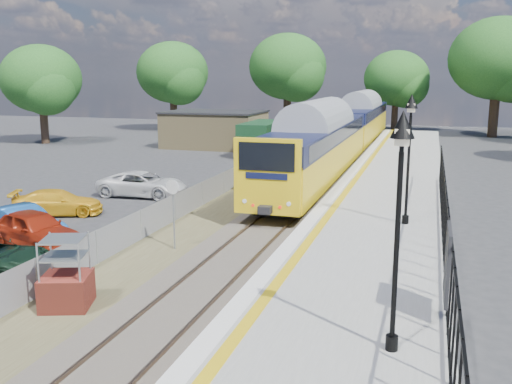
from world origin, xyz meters
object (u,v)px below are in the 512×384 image
at_px(train, 344,129).
at_px(car_red, 34,229).
at_px(brick_plinth, 66,275).
at_px(car_yellow, 58,202).
at_px(speed_sign, 173,203).
at_px(car_white, 143,184).
at_px(victorian_lamp_south, 400,177).
at_px(car_blue, 22,224).
at_px(victorian_lamp_north, 410,129).

distance_m(train, car_red, 25.93).
distance_m(brick_plinth, car_yellow, 11.16).
height_order(speed_sign, car_white, speed_sign).
bearing_deg(car_red, victorian_lamp_south, -97.13).
height_order(car_red, car_blue, car_red).
relative_size(victorian_lamp_south, speed_sign, 1.79).
xyz_separation_m(victorian_lamp_south, car_blue, (-13.95, 6.67, -3.64)).
bearing_deg(train, car_blue, -109.21).
bearing_deg(car_white, car_yellow, 157.23).
distance_m(car_blue, car_yellow, 4.14).
bearing_deg(car_white, victorian_lamp_north, -114.91).
relative_size(speed_sign, car_red, 0.64).
bearing_deg(car_red, car_yellow, 44.98).
xyz_separation_m(victorian_lamp_north, car_blue, (-13.75, -3.33, -3.64)).
bearing_deg(car_yellow, victorian_lamp_north, -114.69).
relative_size(victorian_lamp_north, car_blue, 1.15).
height_order(train, brick_plinth, train).
distance_m(train, car_blue, 25.72).
height_order(brick_plinth, car_red, brick_plinth).
bearing_deg(car_blue, car_yellow, 37.07).
height_order(victorian_lamp_north, car_white, victorian_lamp_north).
bearing_deg(car_yellow, victorian_lamp_south, -147.23).
distance_m(victorian_lamp_north, car_white, 14.83).
xyz_separation_m(train, car_red, (-7.48, -24.77, -1.66)).
xyz_separation_m(brick_plinth, car_white, (-5.03, 13.64, -0.32)).
xyz_separation_m(car_red, car_white, (-0.56, 9.19, -0.05)).
xyz_separation_m(victorian_lamp_south, victorian_lamp_north, (-0.20, 10.00, 0.00)).
relative_size(victorian_lamp_north, car_yellow, 1.18).
distance_m(victorian_lamp_north, train, 21.66).
xyz_separation_m(car_red, car_yellow, (-2.25, 4.46, -0.12)).
distance_m(train, car_white, 17.61).
relative_size(speed_sign, car_yellow, 0.66).
bearing_deg(victorian_lamp_north, victorian_lamp_south, -88.85).
height_order(victorian_lamp_north, speed_sign, victorian_lamp_north).
relative_size(victorian_lamp_south, train, 0.11).
bearing_deg(car_white, train, -30.43).
bearing_deg(victorian_lamp_south, victorian_lamp_north, 91.15).
relative_size(car_blue, car_white, 0.88).
distance_m(brick_plinth, speed_sign, 5.64).
distance_m(victorian_lamp_south, speed_sign, 11.11).
height_order(victorian_lamp_south, car_red, victorian_lamp_south).
bearing_deg(brick_plinth, victorian_lamp_north, 44.95).
height_order(train, speed_sign, train).
xyz_separation_m(train, brick_plinth, (-3.02, -29.21, -1.39)).
xyz_separation_m(victorian_lamp_north, train, (-5.30, 20.91, -1.96)).
relative_size(car_red, car_blue, 1.00).
bearing_deg(speed_sign, brick_plinth, -82.66).
relative_size(victorian_lamp_north, brick_plinth, 2.33).
bearing_deg(victorian_lamp_north, car_red, -163.21).
bearing_deg(car_white, victorian_lamp_south, -141.66).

